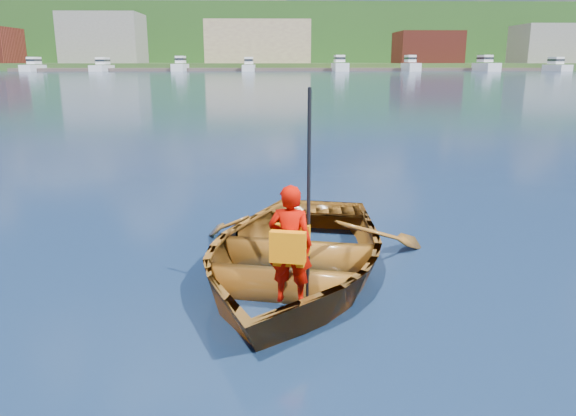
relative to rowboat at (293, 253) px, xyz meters
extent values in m
plane|color=#102349|center=(0.26, 0.64, -0.28)|extent=(600.00, 600.00, 0.00)
imported|color=brown|center=(0.00, 0.00, 0.00)|extent=(3.85, 4.75, 0.87)
imported|color=#C40A00|center=(-0.05, -0.91, 0.40)|extent=(0.48, 0.37, 1.17)
cube|color=orange|center=(-0.08, -1.03, 0.42)|extent=(0.35, 0.17, 0.30)
cube|color=orange|center=(-0.03, -0.79, 0.42)|extent=(0.35, 0.15, 0.30)
cube|color=orange|center=(-0.05, -0.91, 0.24)|extent=(0.34, 0.28, 0.05)
cylinder|color=black|center=(0.13, -0.80, 0.85)|extent=(0.04, 0.04, 2.06)
cube|color=#2D4E1B|center=(0.26, 190.64, 0.72)|extent=(400.00, 80.00, 2.00)
cube|color=#2B4C1A|center=(0.26, 240.64, 10.72)|extent=(400.00, 100.00, 22.00)
cube|color=#4F413B|center=(12.06, 148.64, 0.12)|extent=(159.93, 14.11, 0.80)
cube|color=gray|center=(-49.74, 165.64, 8.72)|extent=(22.00, 16.00, 14.00)
cube|color=#92765B|center=(-4.74, 165.64, 7.72)|extent=(30.00, 16.00, 12.00)
cube|color=brown|center=(45.26, 165.64, 6.22)|extent=(18.00, 16.00, 9.00)
cube|color=gray|center=(85.26, 165.64, 7.22)|extent=(26.00, 16.00, 11.00)
cube|color=silver|center=(-61.96, 143.64, 0.44)|extent=(2.93, 10.48, 1.81)
cube|color=silver|center=(-61.96, 144.69, 2.43)|extent=(2.05, 4.72, 1.80)
cube|color=black|center=(-61.96, 144.69, 2.53)|extent=(2.11, 4.93, 0.50)
cube|color=silver|center=(-44.42, 143.64, 0.41)|extent=(3.31, 11.83, 1.72)
cube|color=silver|center=(-44.42, 144.82, 2.34)|extent=(2.32, 5.32, 1.80)
cube|color=black|center=(-44.42, 144.82, 2.44)|extent=(2.38, 5.56, 0.50)
cube|color=silver|center=(-24.37, 143.64, 0.54)|extent=(3.04, 10.85, 2.06)
cube|color=silver|center=(-24.37, 144.73, 2.68)|extent=(2.13, 4.88, 1.80)
cube|color=black|center=(-24.37, 144.73, 2.78)|extent=(2.19, 5.10, 0.50)
cube|color=silver|center=(-6.69, 143.64, 0.44)|extent=(3.04, 10.84, 1.82)
cube|color=silver|center=(-6.69, 144.73, 2.43)|extent=(2.12, 4.88, 1.80)
cube|color=black|center=(-6.69, 144.73, 2.53)|extent=(2.19, 5.10, 0.50)
cube|color=silver|center=(16.90, 143.64, 0.64)|extent=(3.42, 12.21, 2.31)
cube|color=silver|center=(16.90, 144.86, 2.93)|extent=(2.39, 5.49, 1.80)
cube|color=black|center=(16.90, 144.86, 3.03)|extent=(2.46, 5.74, 0.50)
cube|color=silver|center=(35.45, 143.64, 0.63)|extent=(2.98, 10.64, 2.30)
cube|color=silver|center=(35.45, 144.71, 2.91)|extent=(2.09, 4.79, 1.80)
cube|color=black|center=(35.45, 144.71, 3.01)|extent=(2.14, 5.00, 0.50)
cube|color=silver|center=(55.22, 143.64, 0.65)|extent=(3.44, 12.27, 2.33)
cube|color=silver|center=(55.22, 144.87, 2.94)|extent=(2.40, 5.52, 1.80)
cube|color=black|center=(55.22, 144.87, 3.04)|extent=(2.47, 5.77, 0.50)
cube|color=silver|center=(74.03, 143.64, 0.45)|extent=(3.02, 10.79, 1.84)
cube|color=silver|center=(74.03, 144.72, 2.46)|extent=(2.11, 4.85, 1.80)
cube|color=black|center=(74.03, 144.72, 2.56)|extent=(2.17, 5.07, 0.50)
cylinder|color=#382314|center=(-72.84, 217.89, 8.56)|extent=(0.80, 0.80, 2.79)
sphere|color=#1E511C|center=(-72.84, 217.89, 12.28)|extent=(5.21, 5.21, 5.21)
cylinder|color=#382314|center=(-88.78, 203.83, 6.31)|extent=(0.80, 0.80, 3.92)
sphere|color=#1E511C|center=(-88.78, 203.83, 11.54)|extent=(7.31, 7.31, 7.31)
cylinder|color=#382314|center=(-55.67, 270.82, 19.52)|extent=(0.80, 0.80, 3.53)
sphere|color=#1E511C|center=(-55.67, 270.82, 24.23)|extent=(6.60, 6.60, 6.60)
cylinder|color=#382314|center=(-87.91, 234.70, 12.20)|extent=(0.80, 0.80, 3.34)
sphere|color=#1E511C|center=(-87.91, 234.70, 16.65)|extent=(6.23, 6.23, 6.23)
cylinder|color=#382314|center=(116.28, 229.95, 10.92)|extent=(0.80, 0.80, 2.69)
sphere|color=#1E511C|center=(116.28, 229.95, 14.51)|extent=(5.02, 5.02, 5.02)
cylinder|color=#382314|center=(-19.95, 205.87, 6.24)|extent=(0.80, 0.80, 2.96)
sphere|color=#1E511C|center=(-19.95, 205.87, 10.19)|extent=(5.53, 5.53, 5.53)
cylinder|color=#382314|center=(80.07, 204.72, 6.59)|extent=(0.80, 0.80, 4.11)
sphere|color=#1E511C|center=(80.07, 204.72, 12.08)|extent=(7.68, 7.68, 7.68)
cylinder|color=#382314|center=(126.11, 236.17, 12.18)|extent=(0.80, 0.80, 2.71)
sphere|color=#1E511C|center=(126.11, 236.17, 15.79)|extent=(5.05, 5.05, 5.05)
cylinder|color=#382314|center=(109.47, 229.94, 11.33)|extent=(0.80, 0.80, 3.52)
sphere|color=#1E511C|center=(109.47, 229.94, 16.02)|extent=(6.57, 6.57, 6.57)
cylinder|color=#382314|center=(-27.99, 209.63, 7.05)|extent=(0.80, 0.80, 3.07)
sphere|color=#1E511C|center=(-27.99, 209.63, 11.14)|extent=(5.73, 5.73, 5.73)
cylinder|color=#382314|center=(-14.99, 272.80, 19.60)|extent=(0.80, 0.80, 2.90)
sphere|color=#1E511C|center=(-14.99, 272.80, 23.47)|extent=(5.42, 5.42, 5.42)
cylinder|color=#382314|center=(-55.34, 231.67, 11.45)|extent=(0.80, 0.80, 3.05)
sphere|color=#1E511C|center=(-55.34, 231.67, 15.51)|extent=(5.69, 5.69, 5.69)
cylinder|color=#382314|center=(-70.57, 247.60, 14.64)|extent=(0.80, 0.80, 3.07)
sphere|color=#1E511C|center=(-70.57, 247.60, 18.73)|extent=(5.73, 5.73, 5.73)
cylinder|color=#382314|center=(-82.78, 208.85, 7.30)|extent=(0.80, 0.80, 3.88)
sphere|color=#1E511C|center=(-82.78, 208.85, 12.48)|extent=(7.25, 7.25, 7.25)
camera|label=1|loc=(-0.20, -6.03, 2.10)|focal=35.00mm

